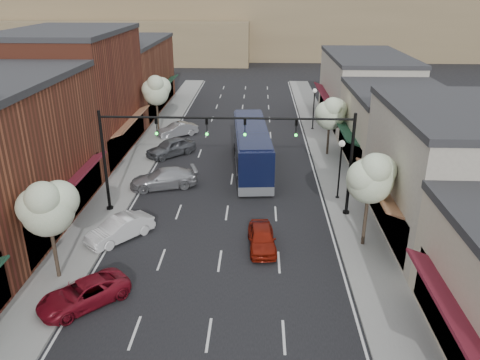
# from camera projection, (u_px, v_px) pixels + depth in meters

# --- Properties ---
(ground) EXTENTS (160.00, 160.00, 0.00)m
(ground) POSITION_uv_depth(u_px,v_px,m) (217.00, 282.00, 24.29)
(ground) COLOR black
(ground) RESTS_ON ground
(sidewalk_left) EXTENTS (2.80, 73.00, 0.15)m
(sidewalk_left) POSITION_uv_depth(u_px,v_px,m) (141.00, 158.00, 41.64)
(sidewalk_left) COLOR gray
(sidewalk_left) RESTS_ON ground
(sidewalk_right) EXTENTS (2.80, 73.00, 0.15)m
(sidewalk_right) POSITION_uv_depth(u_px,v_px,m) (330.00, 160.00, 41.01)
(sidewalk_right) COLOR gray
(sidewalk_right) RESTS_ON ground
(curb_left) EXTENTS (0.25, 73.00, 0.17)m
(curb_left) POSITION_uv_depth(u_px,v_px,m) (156.00, 158.00, 41.59)
(curb_left) COLOR gray
(curb_left) RESTS_ON ground
(curb_right) EXTENTS (0.25, 73.00, 0.17)m
(curb_right) POSITION_uv_depth(u_px,v_px,m) (314.00, 160.00, 41.06)
(curb_right) COLOR gray
(curb_right) RESTS_ON ground
(bldg_left_midfar) EXTENTS (10.14, 14.10, 10.90)m
(bldg_left_midfar) POSITION_uv_depth(u_px,v_px,m) (74.00, 94.00, 41.19)
(bldg_left_midfar) COLOR brown
(bldg_left_midfar) RESTS_ON ground
(bldg_left_far) EXTENTS (10.14, 18.10, 8.40)m
(bldg_left_far) POSITION_uv_depth(u_px,v_px,m) (125.00, 76.00, 56.43)
(bldg_left_far) COLOR brown
(bldg_left_far) RESTS_ON ground
(bldg_right_midnear) EXTENTS (9.14, 12.10, 7.90)m
(bldg_right_midnear) POSITION_uv_depth(u_px,v_px,m) (454.00, 173.00, 27.80)
(bldg_right_midnear) COLOR #B8B09E
(bldg_right_midnear) RESTS_ON ground
(bldg_right_midfar) EXTENTS (9.14, 12.10, 6.40)m
(bldg_right_midfar) POSITION_uv_depth(u_px,v_px,m) (397.00, 129.00, 39.16)
(bldg_right_midfar) COLOR beige
(bldg_right_midfar) RESTS_ON ground
(bldg_right_far) EXTENTS (9.14, 16.10, 7.40)m
(bldg_right_far) POSITION_uv_depth(u_px,v_px,m) (364.00, 89.00, 51.88)
(bldg_right_far) COLOR #B8B09E
(bldg_right_far) RESTS_ON ground
(hill_far) EXTENTS (120.00, 30.00, 12.00)m
(hill_far) POSITION_uv_depth(u_px,v_px,m) (251.00, 25.00, 105.00)
(hill_far) COLOR #7A6647
(hill_far) RESTS_ON ground
(hill_near) EXTENTS (50.00, 20.00, 8.00)m
(hill_near) POSITION_uv_depth(u_px,v_px,m) (128.00, 40.00, 95.64)
(hill_near) COLOR #7A6647
(hill_near) RESTS_ON ground
(signal_mast_right) EXTENTS (8.22, 0.46, 7.00)m
(signal_mast_right) POSITION_uv_depth(u_px,v_px,m) (314.00, 149.00, 29.68)
(signal_mast_right) COLOR black
(signal_mast_right) RESTS_ON ground
(signal_mast_left) EXTENTS (8.22, 0.46, 7.00)m
(signal_mast_left) POSITION_uv_depth(u_px,v_px,m) (139.00, 147.00, 30.10)
(signal_mast_left) COLOR black
(signal_mast_left) RESTS_ON ground
(tree_right_near) EXTENTS (2.85, 2.65, 5.95)m
(tree_right_near) POSITION_uv_depth(u_px,v_px,m) (371.00, 177.00, 25.90)
(tree_right_near) COLOR #47382B
(tree_right_near) RESTS_ON ground
(tree_right_far) EXTENTS (2.85, 2.65, 5.43)m
(tree_right_far) POSITION_uv_depth(u_px,v_px,m) (331.00, 112.00, 40.83)
(tree_right_far) COLOR #47382B
(tree_right_far) RESTS_ON ground
(tree_left_near) EXTENTS (2.85, 2.65, 5.69)m
(tree_left_near) POSITION_uv_depth(u_px,v_px,m) (47.00, 206.00, 22.92)
(tree_left_near) COLOR #47382B
(tree_left_near) RESTS_ON ground
(tree_left_far) EXTENTS (2.85, 2.65, 6.13)m
(tree_left_far) POSITION_uv_depth(u_px,v_px,m) (156.00, 90.00, 46.76)
(tree_left_far) COLOR #47382B
(tree_left_far) RESTS_ON ground
(lamp_post_near) EXTENTS (0.44, 0.44, 4.44)m
(lamp_post_near) POSITION_uv_depth(u_px,v_px,m) (341.00, 160.00, 32.52)
(lamp_post_near) COLOR black
(lamp_post_near) RESTS_ON ground
(lamp_post_far) EXTENTS (0.44, 0.44, 4.44)m
(lamp_post_far) POSITION_uv_depth(u_px,v_px,m) (314.00, 102.00, 48.67)
(lamp_post_far) COLOR black
(lamp_post_far) RESTS_ON ground
(coach_bus) EXTENTS (3.53, 12.13, 3.66)m
(coach_bus) POSITION_uv_depth(u_px,v_px,m) (251.00, 147.00, 38.52)
(coach_bus) COLOR black
(coach_bus) RESTS_ON ground
(red_hatchback) EXTENTS (1.83, 3.94, 1.31)m
(red_hatchback) POSITION_uv_depth(u_px,v_px,m) (262.00, 238.00, 27.19)
(red_hatchback) COLOR maroon
(red_hatchback) RESTS_ON ground
(parked_car_a) EXTENTS (4.53, 4.47, 1.21)m
(parked_car_a) POSITION_uv_depth(u_px,v_px,m) (84.00, 294.00, 22.35)
(parked_car_a) COLOR maroon
(parked_car_a) RESTS_ON ground
(parked_car_b) EXTENTS (3.84, 4.16, 1.39)m
(parked_car_b) POSITION_uv_depth(u_px,v_px,m) (120.00, 229.00, 28.13)
(parked_car_b) COLOR silver
(parked_car_b) RESTS_ON ground
(parked_car_c) EXTENTS (5.43, 3.41, 1.47)m
(parked_car_c) POSITION_uv_depth(u_px,v_px,m) (164.00, 178.00, 35.39)
(parked_car_c) COLOR #A2A3A7
(parked_car_c) RESTS_ON ground
(parked_car_d) EXTENTS (4.62, 4.61, 1.59)m
(parked_car_d) POSITION_uv_depth(u_px,v_px,m) (171.00, 147.00, 42.05)
(parked_car_d) COLOR #54565B
(parked_car_d) RESTS_ON ground
(parked_car_e) EXTENTS (4.21, 3.54, 1.36)m
(parked_car_e) POSITION_uv_depth(u_px,v_px,m) (177.00, 130.00, 47.56)
(parked_car_e) COLOR #A5A6AB
(parked_car_e) RESTS_ON ground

